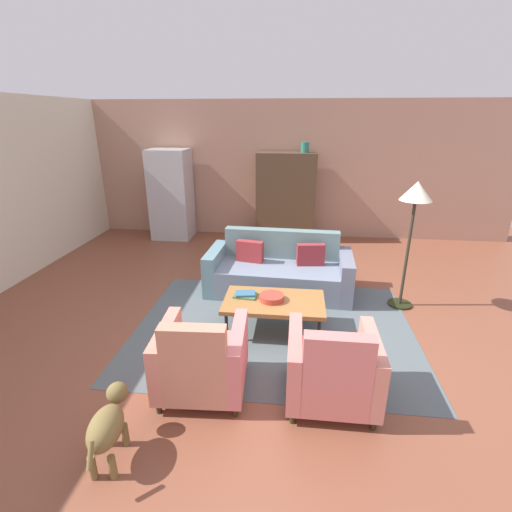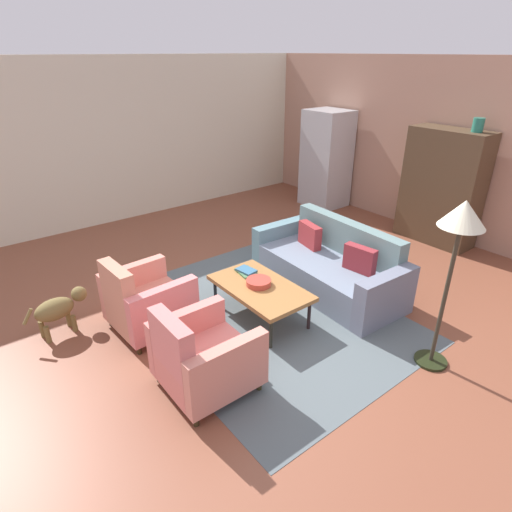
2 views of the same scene
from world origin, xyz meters
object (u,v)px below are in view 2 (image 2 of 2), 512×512
at_px(floor_lamp, 460,231).
at_px(refrigerator, 326,159).
at_px(couch, 331,267).
at_px(fruit_bowl, 259,282).
at_px(coffee_table, 260,289).
at_px(dog, 58,308).
at_px(book_stack, 246,271).
at_px(armchair_right, 201,359).
at_px(vase_tall, 478,125).
at_px(armchair_left, 144,303).
at_px(cabinet, 442,187).

bearing_deg(floor_lamp, refrigerator, 146.53).
height_order(couch, fruit_bowl, couch).
xyz_separation_m(coffee_table, fruit_bowl, (-0.03, 0.00, 0.07)).
distance_m(coffee_table, floor_lamp, 2.19).
bearing_deg(couch, dog, 72.86).
bearing_deg(book_stack, refrigerator, 120.41).
distance_m(armchair_right, dog, 1.88).
bearing_deg(book_stack, coffee_table, -10.58).
bearing_deg(vase_tall, armchair_left, -100.92).
distance_m(couch, refrigerator, 3.47).
xyz_separation_m(armchair_left, floor_lamp, (2.30, 2.02, 1.10)).
relative_size(couch, floor_lamp, 1.24).
bearing_deg(armchair_right, dog, -156.13).
bearing_deg(vase_tall, cabinet, 179.23).
distance_m(coffee_table, refrigerator, 4.36).
relative_size(armchair_right, refrigerator, 0.48).
distance_m(couch, dog, 3.32).
relative_size(armchair_left, book_stack, 2.94).
bearing_deg(book_stack, cabinet, 84.60).
xyz_separation_m(coffee_table, cabinet, (-0.01, 3.69, 0.52)).
distance_m(vase_tall, dog, 6.02).
distance_m(armchair_left, dog, 0.93).
height_order(book_stack, cabinet, cabinet).
distance_m(book_stack, vase_tall, 3.96).
bearing_deg(vase_tall, coffee_table, -95.27).
bearing_deg(floor_lamp, dog, -135.36).
bearing_deg(armchair_left, vase_tall, 75.77).
bearing_deg(armchair_right, floor_lamp, 61.11).
height_order(cabinet, dog, cabinet).
height_order(couch, cabinet, cabinet).
height_order(book_stack, vase_tall, vase_tall).
bearing_deg(cabinet, armchair_right, -82.84).
height_order(armchair_left, fruit_bowl, armchair_left).
height_order(armchair_right, vase_tall, vase_tall).
relative_size(couch, dog, 3.02).
xyz_separation_m(refrigerator, floor_lamp, (4.13, -2.73, 0.52)).
bearing_deg(refrigerator, cabinet, 2.49).
distance_m(coffee_table, vase_tall, 4.00).
height_order(coffee_table, dog, dog).
bearing_deg(refrigerator, vase_tall, 2.07).
height_order(cabinet, floor_lamp, cabinet).
height_order(couch, floor_lamp, floor_lamp).
bearing_deg(book_stack, couch, 72.36).
distance_m(fruit_bowl, dog, 2.22).
bearing_deg(dog, refrigerator, 5.61).
bearing_deg(armchair_left, book_stack, 75.50).
relative_size(floor_lamp, dog, 2.43).
relative_size(book_stack, cabinet, 0.17).
height_order(fruit_bowl, dog, fruit_bowl).
relative_size(vase_tall, floor_lamp, 0.11).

